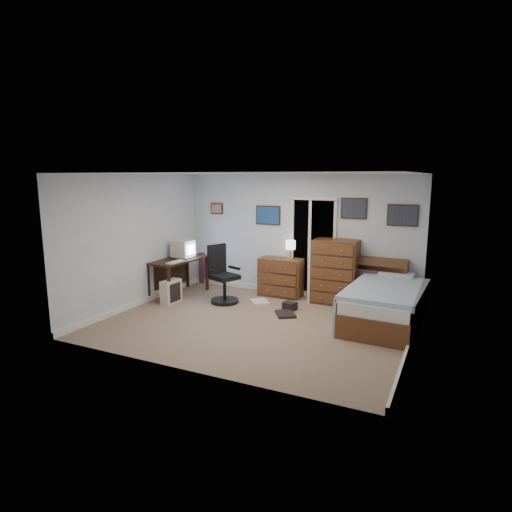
% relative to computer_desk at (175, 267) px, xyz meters
% --- Properties ---
extents(floor, '(5.00, 4.00, 0.02)m').
position_rel_computer_desk_xyz_m(floor, '(2.29, -0.90, -0.60)').
color(floor, gray).
rests_on(floor, ground).
extents(computer_desk, '(0.70, 1.37, 0.77)m').
position_rel_computer_desk_xyz_m(computer_desk, '(0.00, 0.00, 0.00)').
color(computer_desk, black).
rests_on(computer_desk, floor).
extents(crt_monitor, '(0.42, 0.39, 0.37)m').
position_rel_computer_desk_xyz_m(crt_monitor, '(0.11, 0.14, 0.37)').
color(crt_monitor, beige).
rests_on(crt_monitor, computer_desk).
extents(keyboard, '(0.18, 0.42, 0.02)m').
position_rel_computer_desk_xyz_m(keyboard, '(0.27, -0.36, 0.19)').
color(keyboard, beige).
rests_on(keyboard, computer_desk).
extents(pc_tower, '(0.24, 0.44, 0.46)m').
position_rel_computer_desk_xyz_m(pc_tower, '(0.29, -0.56, -0.36)').
color(pc_tower, beige).
rests_on(pc_tower, floor).
extents(office_chair, '(0.72, 0.72, 1.14)m').
position_rel_computer_desk_xyz_m(office_chair, '(1.17, -0.05, -0.15)').
color(office_chair, black).
rests_on(office_chair, floor).
extents(media_stack, '(0.15, 0.15, 0.72)m').
position_rel_computer_desk_xyz_m(media_stack, '(-0.03, 1.11, -0.23)').
color(media_stack, maroon).
rests_on(media_stack, floor).
extents(low_dresser, '(0.91, 0.49, 0.79)m').
position_rel_computer_desk_xyz_m(low_dresser, '(2.04, 0.87, -0.20)').
color(low_dresser, brown).
rests_on(low_dresser, floor).
extents(table_lamp, '(0.21, 0.21, 0.39)m').
position_rel_computer_desk_xyz_m(table_lamp, '(2.24, 0.87, 0.48)').
color(table_lamp, gold).
rests_on(table_lamp, low_dresser).
extents(doorway, '(0.96, 1.12, 2.05)m').
position_rel_computer_desk_xyz_m(doorway, '(2.64, 1.37, 0.41)').
color(doorway, black).
rests_on(doorway, floor).
extents(tall_dresser, '(0.86, 0.52, 1.26)m').
position_rel_computer_desk_xyz_m(tall_dresser, '(3.18, 0.85, 0.03)').
color(tall_dresser, brown).
rests_on(tall_dresser, floor).
extents(headboard_bookcase, '(1.06, 0.32, 0.94)m').
position_rel_computer_desk_xyz_m(headboard_bookcase, '(3.99, 0.96, -0.09)').
color(headboard_bookcase, brown).
rests_on(headboard_bookcase, floor).
extents(bed, '(1.27, 2.24, 0.72)m').
position_rel_computer_desk_xyz_m(bed, '(4.28, 0.06, -0.25)').
color(bed, brown).
rests_on(bed, floor).
extents(wall_posters, '(4.38, 0.04, 0.60)m').
position_rel_computer_desk_xyz_m(wall_posters, '(2.86, 1.07, 1.15)').
color(wall_posters, '#331E11').
rests_on(wall_posters, floor).
extents(floor_clutter, '(1.22, 0.96, 0.15)m').
position_rel_computer_desk_xyz_m(floor_clutter, '(2.34, -0.02, -0.55)').
color(floor_clutter, black).
rests_on(floor_clutter, floor).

